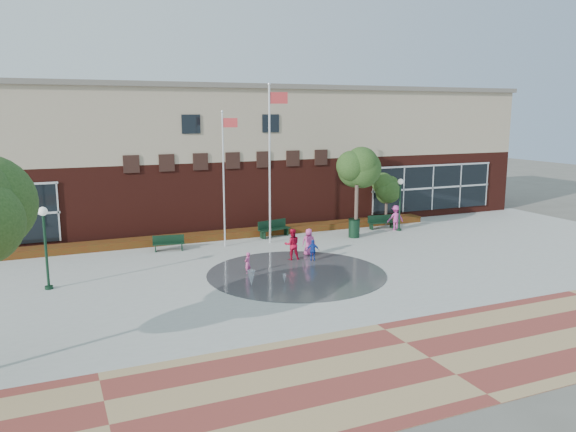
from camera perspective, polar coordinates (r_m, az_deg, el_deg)
name	(u,v)px	position (r m, az deg, el deg)	size (l,w,h in m)	color
ground	(326,292)	(23.91, 3.85, -7.76)	(120.00, 120.00, 0.00)	#666056
plaza_concrete	(288,268)	(27.36, 0.00, -5.35)	(46.00, 18.00, 0.01)	#A8A8A0
paver_band	(429,358)	(18.40, 14.18, -13.82)	(46.00, 6.00, 0.01)	brown
splash_pad	(296,274)	(26.48, 0.87, -5.89)	(8.40, 8.40, 0.01)	#383A3D
library_building	(210,154)	(39.16, -7.92, 6.26)	(44.40, 10.40, 9.20)	#4C1913
flower_bed	(238,237)	(34.26, -5.07, -2.15)	(26.00, 1.20, 0.40)	maroon
flagpole_left	(224,172)	(31.22, -6.50, 4.45)	(0.84, 0.39, 7.58)	white
flagpole_right	(271,155)	(31.82, -1.78, 6.18)	(1.09, 0.37, 9.09)	white
lamp_left	(45,239)	(25.79, -23.46, -2.12)	(0.38, 0.38, 3.59)	black
lamp_right	(400,199)	(36.21, 11.31, 1.74)	(0.36, 0.36, 3.36)	black
bench_left	(169,246)	(31.36, -12.03, -3.01)	(1.76, 0.76, 0.85)	black
bench_mid	(274,232)	(34.05, -1.42, -1.61)	(2.12, 1.04, 1.03)	black
bench_right	(381,225)	(36.88, 9.47, -0.88)	(1.82, 0.64, 0.90)	black
trash_can	(354,228)	(34.09, 6.73, -1.22)	(0.71, 0.71, 1.16)	black
tree_mid	(357,175)	(33.47, 7.03, 4.20)	(3.13, 3.13, 5.28)	#4A382F
tree_small_right	(387,189)	(37.74, 10.00, 2.70)	(1.97, 1.97, 3.36)	#4A382F
water_jet_a	(251,287)	(24.63, -3.74, -7.20)	(0.36, 0.36, 0.70)	white
water_jet_b	(284,284)	(25.00, -0.36, -6.91)	(0.18, 0.18, 0.41)	white
child_splash	(248,263)	(26.39, -4.12, -4.81)	(0.38, 0.25, 1.05)	#DF4F93
adult_red	(292,245)	(28.71, 0.42, -2.92)	(0.80, 0.62, 1.64)	red
adult_pink	(309,242)	(29.68, 2.13, -2.66)	(0.70, 0.46, 1.44)	#D84898
child_blue	(313,251)	(28.57, 2.55, -3.53)	(0.65, 0.27, 1.12)	#1A3CAD
person_bench	(395,218)	(36.59, 10.87, -0.19)	(1.04, 0.60, 1.61)	#D140A0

